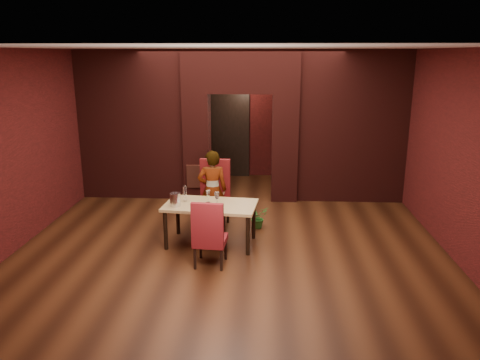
% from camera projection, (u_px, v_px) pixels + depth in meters
% --- Properties ---
extents(floor, '(8.00, 8.00, 0.00)m').
position_uv_depth(floor, '(235.00, 230.00, 8.51)').
color(floor, '#432210').
rests_on(floor, ground).
extents(ceiling, '(7.00, 8.00, 0.04)m').
position_uv_depth(ceiling, '(234.00, 48.00, 7.67)').
color(ceiling, silver).
rests_on(ceiling, ground).
extents(wall_back, '(7.00, 0.04, 3.20)m').
position_uv_depth(wall_back, '(245.00, 114.00, 11.94)').
color(wall_back, maroon).
rests_on(wall_back, ground).
extents(wall_front, '(7.00, 0.04, 3.20)m').
position_uv_depth(wall_front, '(204.00, 227.00, 4.24)').
color(wall_front, maroon).
rests_on(wall_front, ground).
extents(wall_left, '(0.04, 8.00, 3.20)m').
position_uv_depth(wall_left, '(38.00, 142.00, 8.28)').
color(wall_left, maroon).
rests_on(wall_left, ground).
extents(wall_right, '(0.04, 8.00, 3.20)m').
position_uv_depth(wall_right, '(441.00, 146.00, 7.89)').
color(wall_right, maroon).
rests_on(wall_right, ground).
extents(pillar_left, '(0.55, 0.55, 2.30)m').
position_uv_depth(pillar_left, '(197.00, 146.00, 10.18)').
color(pillar_left, maroon).
rests_on(pillar_left, ground).
extents(pillar_right, '(0.55, 0.55, 2.30)m').
position_uv_depth(pillar_right, '(285.00, 147.00, 10.08)').
color(pillar_right, maroon).
rests_on(pillar_right, ground).
extents(lintel, '(2.45, 0.55, 0.90)m').
position_uv_depth(lintel, '(241.00, 71.00, 9.71)').
color(lintel, maroon).
rests_on(lintel, ground).
extents(wing_wall_left, '(2.28, 0.35, 3.20)m').
position_uv_depth(wing_wall_left, '(132.00, 125.00, 10.14)').
color(wing_wall_left, maroon).
rests_on(wing_wall_left, ground).
extents(wing_wall_right, '(2.28, 0.35, 3.20)m').
position_uv_depth(wing_wall_right, '(352.00, 127.00, 9.88)').
color(wing_wall_right, maroon).
rests_on(wing_wall_right, ground).
extents(vent_panel, '(0.40, 0.03, 0.50)m').
position_uv_depth(vent_panel, '(196.00, 176.00, 10.06)').
color(vent_panel, '#A64530').
rests_on(vent_panel, ground).
extents(rear_door, '(0.90, 0.08, 2.10)m').
position_uv_depth(rear_door, '(230.00, 136.00, 12.05)').
color(rear_door, black).
rests_on(rear_door, ground).
extents(rear_door_frame, '(1.02, 0.04, 2.22)m').
position_uv_depth(rear_door_frame, '(229.00, 136.00, 12.01)').
color(rear_door_frame, black).
rests_on(rear_door_frame, ground).
extents(dining_table, '(1.59, 1.00, 0.71)m').
position_uv_depth(dining_table, '(211.00, 224.00, 7.83)').
color(dining_table, tan).
rests_on(dining_table, ground).
extents(chair_far, '(0.60, 0.60, 1.23)m').
position_uv_depth(chair_far, '(213.00, 195.00, 8.54)').
color(chair_far, maroon).
rests_on(chair_far, ground).
extents(chair_near, '(0.51, 0.51, 1.04)m').
position_uv_depth(chair_near, '(210.00, 232.00, 7.02)').
color(chair_near, maroon).
rests_on(chair_near, ground).
extents(person_seated, '(0.58, 0.42, 1.46)m').
position_uv_depth(person_seated, '(212.00, 190.00, 8.43)').
color(person_seated, white).
rests_on(person_seated, ground).
extents(wine_glass_a, '(0.08, 0.08, 0.21)m').
position_uv_depth(wine_glass_a, '(208.00, 197.00, 7.77)').
color(wine_glass_a, white).
rests_on(wine_glass_a, dining_table).
extents(wine_glass_b, '(0.09, 0.09, 0.21)m').
position_uv_depth(wine_glass_b, '(217.00, 198.00, 7.68)').
color(wine_glass_b, silver).
rests_on(wine_glass_b, dining_table).
extents(wine_glass_c, '(0.08, 0.08, 0.20)m').
position_uv_depth(wine_glass_c, '(217.00, 198.00, 7.71)').
color(wine_glass_c, silver).
rests_on(wine_glass_c, dining_table).
extents(tasting_sheet, '(0.29, 0.22, 0.00)m').
position_uv_depth(tasting_sheet, '(200.00, 209.00, 7.50)').
color(tasting_sheet, silver).
rests_on(tasting_sheet, dining_table).
extents(wine_bucket, '(0.18, 0.18, 0.22)m').
position_uv_depth(wine_bucket, '(175.00, 200.00, 7.61)').
color(wine_bucket, silver).
rests_on(wine_bucket, dining_table).
extents(water_bottle, '(0.06, 0.06, 0.28)m').
position_uv_depth(water_bottle, '(185.00, 193.00, 7.84)').
color(water_bottle, white).
rests_on(water_bottle, dining_table).
extents(potted_plant, '(0.47, 0.46, 0.40)m').
position_uv_depth(potted_plant, '(258.00, 217.00, 8.60)').
color(potted_plant, '#2A6D25').
rests_on(potted_plant, ground).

